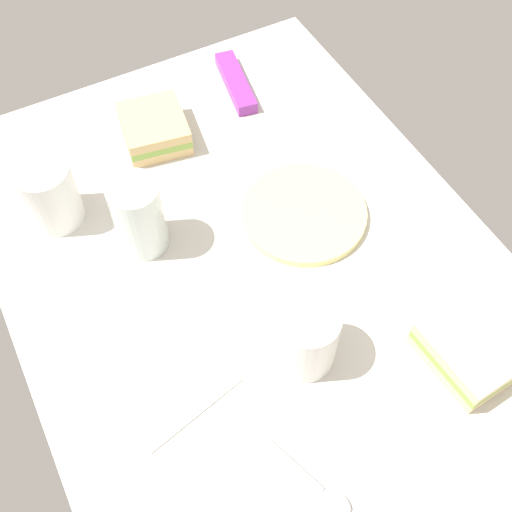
% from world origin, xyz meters
% --- Properties ---
extents(tabletop, '(0.90, 0.64, 0.02)m').
position_xyz_m(tabletop, '(0.00, 0.00, 0.01)').
color(tabletop, beige).
rests_on(tabletop, ground).
extents(plate_of_food, '(0.18, 0.18, 0.01)m').
position_xyz_m(plate_of_food, '(0.05, -0.10, 0.03)').
color(plate_of_food, '#EAE58C').
rests_on(plate_of_food, tabletop).
extents(coffee_mug_black, '(0.10, 0.08, 0.10)m').
position_xyz_m(coffee_mug_black, '(0.21, 0.21, 0.07)').
color(coffee_mug_black, white).
rests_on(coffee_mug_black, tabletop).
extents(coffee_mug_milky, '(0.10, 0.08, 0.10)m').
position_xyz_m(coffee_mug_milky, '(-0.14, 0.01, 0.07)').
color(coffee_mug_milky, white).
rests_on(coffee_mug_milky, tabletop).
extents(sandwich_main, '(0.12, 0.11, 0.04)m').
position_xyz_m(sandwich_main, '(0.29, 0.02, 0.04)').
color(sandwich_main, '#DBB77A').
rests_on(sandwich_main, tabletop).
extents(sandwich_side, '(0.12, 0.11, 0.04)m').
position_xyz_m(sandwich_side, '(-0.24, -0.17, 0.04)').
color(sandwich_side, beige).
rests_on(sandwich_side, tabletop).
extents(glass_of_milk, '(0.07, 0.07, 0.11)m').
position_xyz_m(glass_of_milk, '(0.11, 0.12, 0.07)').
color(glass_of_milk, silver).
rests_on(glass_of_milk, tabletop).
extents(spoon, '(0.12, 0.06, 0.01)m').
position_xyz_m(spoon, '(-0.29, 0.07, 0.02)').
color(spoon, silver).
rests_on(spoon, tabletop).
extents(snack_bar, '(0.14, 0.06, 0.02)m').
position_xyz_m(snack_bar, '(0.33, -0.14, 0.03)').
color(snack_bar, purple).
rests_on(snack_bar, tabletop).
extents(paper_napkin, '(0.16, 0.16, 0.00)m').
position_xyz_m(paper_napkin, '(-0.08, 0.17, 0.02)').
color(paper_napkin, white).
rests_on(paper_napkin, tabletop).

